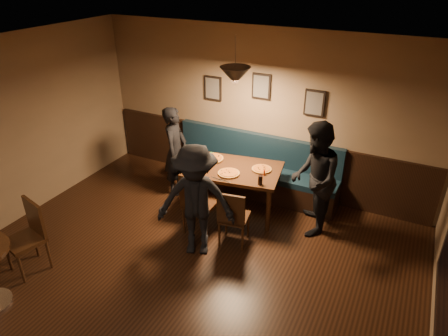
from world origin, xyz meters
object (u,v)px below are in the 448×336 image
at_px(tabasco_bottle, 264,172).
at_px(cafe_chair_far, 24,239).
at_px(diner_front, 196,201).
at_px(chair_near_left, 201,202).
at_px(chair_near_right, 234,216).
at_px(soda_glass, 260,180).
at_px(diner_left, 176,151).
at_px(dining_table, 234,190).
at_px(booth_bench, 252,166).
at_px(diner_right, 314,179).

distance_m(tabasco_bottle, cafe_chair_far, 3.43).
bearing_deg(diner_front, tabasco_bottle, 44.12).
height_order(chair_near_left, diner_front, diner_front).
xyz_separation_m(chair_near_right, soda_glass, (0.19, 0.47, 0.40)).
bearing_deg(diner_front, chair_near_left, 91.12).
bearing_deg(diner_left, cafe_chair_far, 153.44).
height_order(dining_table, diner_front, diner_front).
height_order(tabasco_bottle, cafe_chair_far, cafe_chair_far).
height_order(chair_near_left, diner_left, diner_left).
distance_m(dining_table, cafe_chair_far, 3.09).
relative_size(chair_near_left, cafe_chair_far, 1.03).
xyz_separation_m(chair_near_left, chair_near_right, (0.57, -0.03, -0.06)).
bearing_deg(tabasco_bottle, dining_table, 179.88).
distance_m(booth_bench, soda_glass, 1.16).
bearing_deg(diner_right, chair_near_left, -77.98).
bearing_deg(chair_near_right, chair_near_left, 167.07).
xyz_separation_m(dining_table, soda_glass, (0.56, -0.28, 0.46)).
bearing_deg(booth_bench, soda_glass, -61.51).
xyz_separation_m(chair_near_right, tabasco_bottle, (0.15, 0.75, 0.38)).
xyz_separation_m(diner_right, tabasco_bottle, (-0.75, -0.06, -0.04)).
relative_size(diner_right, soda_glass, 12.21).
bearing_deg(dining_table, diner_left, 163.92).
height_order(dining_table, cafe_chair_far, cafe_chair_far).
distance_m(dining_table, chair_near_right, 0.83).
bearing_deg(dining_table, chair_near_left, -115.61).
height_order(chair_near_right, soda_glass, soda_glass).
relative_size(booth_bench, chair_near_right, 3.33).
bearing_deg(diner_right, tabasco_bottle, -101.19).
relative_size(booth_bench, diner_right, 1.72).
bearing_deg(diner_left, tabasco_bottle, -107.22).
relative_size(diner_right, tabasco_bottle, 15.97).
bearing_deg(soda_glass, diner_left, 166.53).
xyz_separation_m(dining_table, diner_left, (-1.17, 0.13, 0.39)).
bearing_deg(diner_front, booth_bench, 67.08).
distance_m(chair_near_left, soda_glass, 0.94).
height_order(diner_left, soda_glass, diner_left).
bearing_deg(chair_near_right, tabasco_bottle, 69.46).
distance_m(diner_right, tabasco_bottle, 0.75).
bearing_deg(chair_near_left, booth_bench, 80.51).
bearing_deg(chair_near_left, diner_right, 27.72).
height_order(diner_right, tabasco_bottle, diner_right).
bearing_deg(cafe_chair_far, booth_bench, -105.76).
xyz_separation_m(chair_near_right, diner_right, (0.90, 0.81, 0.42)).
relative_size(chair_near_right, soda_glass, 6.33).
xyz_separation_m(diner_right, soda_glass, (-0.70, -0.34, -0.02)).
relative_size(dining_table, chair_near_right, 1.61).
height_order(soda_glass, cafe_chair_far, cafe_chair_far).
distance_m(chair_near_left, tabasco_bottle, 1.06).
bearing_deg(soda_glass, booth_bench, 118.49).
bearing_deg(chair_near_right, booth_bench, 93.63).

